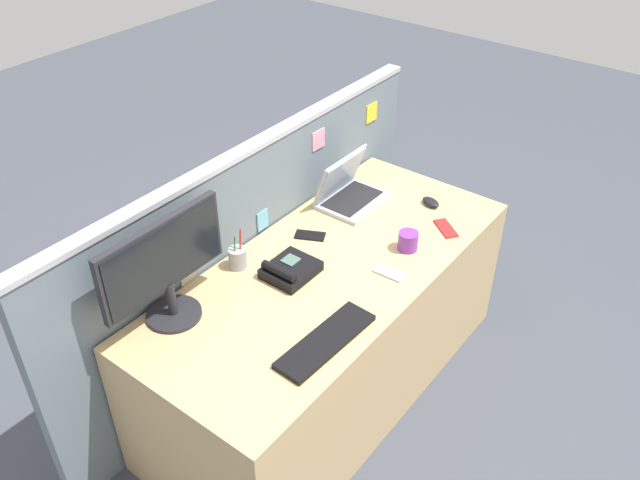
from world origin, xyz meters
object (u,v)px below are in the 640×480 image
at_px(desk_phone, 290,270).
at_px(coffee_mug, 408,241).
at_px(laptop, 348,190).
at_px(pen_cup, 238,258).
at_px(keyboard_main, 326,341).
at_px(cell_phone_silver_slab, 389,273).
at_px(cell_phone_red_case, 446,228).
at_px(cell_phone_black_slab, 310,235).
at_px(desktop_monitor, 164,264).
at_px(computer_mouse_right_hand, 431,202).

bearing_deg(desk_phone, coffee_mug, -32.57).
bearing_deg(laptop, desk_phone, -166.83).
bearing_deg(pen_cup, keyboard_main, -103.68).
bearing_deg(desk_phone, cell_phone_silver_slab, -51.39).
bearing_deg(cell_phone_red_case, laptop, 135.47).
bearing_deg(cell_phone_black_slab, laptop, -20.23).
bearing_deg(laptop, cell_phone_black_slab, -173.45).
xyz_separation_m(desk_phone, coffee_mug, (0.46, -0.29, 0.02)).
relative_size(desk_phone, coffee_mug, 1.71).
xyz_separation_m(laptop, cell_phone_silver_slab, (-0.36, -0.47, -0.05)).
distance_m(laptop, cell_phone_red_case, 0.51).
bearing_deg(desktop_monitor, cell_phone_black_slab, -7.59).
bearing_deg(desk_phone, desktop_monitor, 156.47).
relative_size(keyboard_main, cell_phone_red_case, 3.00).
bearing_deg(desktop_monitor, computer_mouse_right_hand, -17.05).
relative_size(desktop_monitor, computer_mouse_right_hand, 5.57).
bearing_deg(cell_phone_silver_slab, keyboard_main, -178.09).
distance_m(desktop_monitor, computer_mouse_right_hand, 1.38).
height_order(computer_mouse_right_hand, pen_cup, pen_cup).
height_order(pen_cup, cell_phone_red_case, pen_cup).
bearing_deg(computer_mouse_right_hand, coffee_mug, -145.21).
bearing_deg(coffee_mug, cell_phone_silver_slab, -171.01).
xyz_separation_m(keyboard_main, cell_phone_black_slab, (0.50, 0.47, -0.01)).
bearing_deg(cell_phone_silver_slab, laptop, 50.14).
bearing_deg(computer_mouse_right_hand, desk_phone, -173.22).
relative_size(cell_phone_black_slab, coffee_mug, 1.08).
bearing_deg(desk_phone, computer_mouse_right_hand, -13.19).
relative_size(desktop_monitor, pen_cup, 3.02).
xyz_separation_m(computer_mouse_right_hand, coffee_mug, (-0.37, -0.10, 0.03)).
relative_size(keyboard_main, cell_phone_black_slab, 3.27).
bearing_deg(coffee_mug, laptop, 69.83).
xyz_separation_m(cell_phone_black_slab, cell_phone_red_case, (0.43, -0.46, 0.00)).
relative_size(laptop, desk_phone, 1.53).
bearing_deg(cell_phone_red_case, coffee_mug, -157.39).
bearing_deg(cell_phone_red_case, cell_phone_black_slab, 169.78).
distance_m(desktop_monitor, coffee_mug, 1.07).
xyz_separation_m(computer_mouse_right_hand, pen_cup, (-0.92, 0.41, 0.03)).
relative_size(laptop, keyboard_main, 0.74).
bearing_deg(coffee_mug, desk_phone, 147.43).
bearing_deg(keyboard_main, cell_phone_black_slab, 45.76).
relative_size(desktop_monitor, coffee_mug, 4.42).
relative_size(desk_phone, keyboard_main, 0.49).
bearing_deg(coffee_mug, computer_mouse_right_hand, 14.82).
bearing_deg(keyboard_main, laptop, 33.51).
height_order(desktop_monitor, pen_cup, desktop_monitor).
bearing_deg(pen_cup, laptop, -5.27).
distance_m(desktop_monitor, desk_phone, 0.56).
bearing_deg(computer_mouse_right_hand, pen_cup, 176.20).
bearing_deg(desk_phone, cell_phone_red_case, -26.99).
height_order(desktop_monitor, desk_phone, desktop_monitor).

